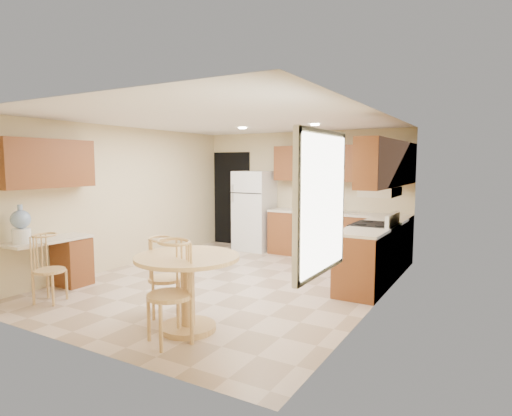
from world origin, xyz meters
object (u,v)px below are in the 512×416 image
Objects in this scene: chair_table_a at (160,270)px; chair_desk at (43,263)px; water_crock at (21,226)px; refrigerator at (254,211)px; chair_table_b at (162,284)px; dining_table at (188,281)px; stove at (374,252)px.

chair_table_a reaches higher than chair_desk.
chair_table_a is at bearing 10.67° from water_crock.
chair_table_b is at bearing -70.46° from refrigerator.
chair_table_a is 1.04× the size of chair_desk.
chair_table_b is at bearing -83.73° from dining_table.
refrigerator is at bearing 76.82° from water_crock.
dining_table is 0.57m from chair_table_a.
chair_table_b reaches higher than dining_table.
water_crock reaches higher than stove.
chair_table_b is at bearing 65.34° from chair_desk.
water_crock is at bearing -109.94° from chair_desk.
refrigerator reaches higher than chair_table_a.
chair_desk reaches higher than dining_table.
dining_table is 1.21× the size of chair_table_a.
chair_desk is at bearing 20.27° from chair_table_b.
refrigerator is 1.55× the size of stove.
chair_desk is at bearing -173.72° from dining_table.
stove is at bearing 103.79° from chair_table_a.
stove is 3.39m from chair_table_a.
water_crock is at bearing -123.32° from chair_table_a.
water_crock is (-3.92, -3.27, 0.54)m from stove.
stove is (2.88, -1.22, -0.37)m from refrigerator.
chair_table_b reaches higher than chair_table_a.
chair_table_a is at bearing 163.83° from dining_table.
chair_table_a is 0.90× the size of chair_table_b.
chair_desk is (-2.22, -0.24, -0.00)m from dining_table.
dining_table is (-1.26, -3.03, 0.09)m from stove.
stove is 2.06× the size of water_crock.
stove is at bearing 113.91° from chair_desk.
stove is 0.95× the size of dining_table.
dining_table is 0.47m from chair_table_b.
water_crock reaches higher than dining_table.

